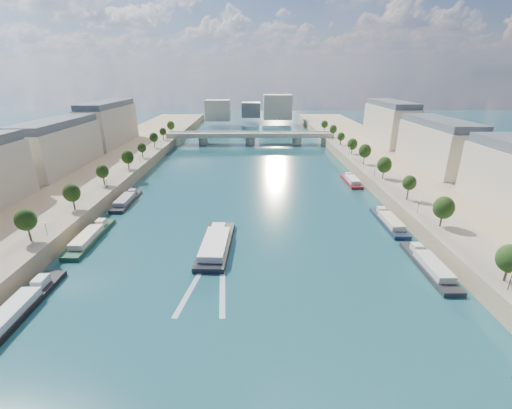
{
  "coord_description": "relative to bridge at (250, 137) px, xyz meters",
  "views": [
    {
      "loc": [
        1.94,
        -11.89,
        45.37
      ],
      "look_at": [
        2.86,
        93.19,
        5.0
      ],
      "focal_mm": 24.0,
      "sensor_mm": 36.0,
      "label": 1
    }
  ],
  "objects": [
    {
      "name": "ground",
      "position": [
        0.0,
        -121.61,
        -5.08
      ],
      "size": [
        700.0,
        700.0,
        0.0
      ],
      "primitive_type": "plane",
      "color": "#0C3336",
      "rests_on": "ground"
    },
    {
      "name": "quay_left",
      "position": [
        -72.0,
        -121.61,
        -2.58
      ],
      "size": [
        44.0,
        520.0,
        5.0
      ],
      "primitive_type": "cube",
      "color": "#9E8460",
      "rests_on": "ground"
    },
    {
      "name": "quay_right",
      "position": [
        72.0,
        -121.61,
        -2.58
      ],
      "size": [
        44.0,
        520.0,
        5.0
      ],
      "primitive_type": "cube",
      "color": "#9E8460",
      "rests_on": "ground"
    },
    {
      "name": "pave_left",
      "position": [
        -57.0,
        -121.61,
        -0.03
      ],
      "size": [
        14.0,
        520.0,
        0.1
      ],
      "primitive_type": "cube",
      "color": "gray",
      "rests_on": "quay_left"
    },
    {
      "name": "pave_right",
      "position": [
        57.0,
        -121.61,
        -0.03
      ],
      "size": [
        14.0,
        520.0,
        0.1
      ],
      "primitive_type": "cube",
      "color": "gray",
      "rests_on": "quay_right"
    },
    {
      "name": "trees_left",
      "position": [
        -55.0,
        -119.61,
        5.39
      ],
      "size": [
        4.8,
        268.8,
        8.26
      ],
      "color": "#382B1E",
      "rests_on": "ground"
    },
    {
      "name": "trees_right",
      "position": [
        55.0,
        -111.61,
        5.39
      ],
      "size": [
        4.8,
        268.8,
        8.26
      ],
      "color": "#382B1E",
      "rests_on": "ground"
    },
    {
      "name": "lamps_left",
      "position": [
        -52.5,
        -131.61,
        2.7
      ],
      "size": [
        0.36,
        200.36,
        4.28
      ],
      "color": "black",
      "rests_on": "ground"
    },
    {
      "name": "lamps_right",
      "position": [
        52.5,
        -116.61,
        2.7
      ],
      "size": [
        0.36,
        200.36,
        4.28
      ],
      "color": "black",
      "rests_on": "ground"
    },
    {
      "name": "buildings_left",
      "position": [
        -85.0,
        -109.61,
        11.37
      ],
      "size": [
        16.0,
        226.0,
        23.2
      ],
      "color": "#B9A68E",
      "rests_on": "ground"
    },
    {
      "name": "buildings_right",
      "position": [
        85.0,
        -109.61,
        11.37
      ],
      "size": [
        16.0,
        226.0,
        23.2
      ],
      "color": "#B9A68E",
      "rests_on": "ground"
    },
    {
      "name": "skyline",
      "position": [
        3.19,
        97.92,
        9.57
      ],
      "size": [
        79.0,
        42.0,
        22.0
      ],
      "color": "#B9A68E",
      "rests_on": "ground"
    },
    {
      "name": "bridge",
      "position": [
        0.0,
        0.0,
        0.0
      ],
      "size": [
        112.0,
        12.0,
        8.15
      ],
      "color": "#C1B79E",
      "rests_on": "ground"
    },
    {
      "name": "tour_barge",
      "position": [
        -8.5,
        -148.88,
        -4.05
      ],
      "size": [
        9.03,
        27.87,
        3.77
      ],
      "rotation": [
        0.0,
        0.0,
        -0.04
      ],
      "color": "black",
      "rests_on": "ground"
    },
    {
      "name": "wake",
      "position": [
        -8.5,
        -165.49,
        -5.06
      ],
      "size": [
        10.76,
        26.01,
        0.04
      ],
      "color": "silver",
      "rests_on": "ground"
    },
    {
      "name": "moored_barges_left",
      "position": [
        -45.5,
        -178.7,
        -4.24
      ],
      "size": [
        5.0,
        154.7,
        3.6
      ],
      "color": "#1C233E",
      "rests_on": "ground"
    },
    {
      "name": "moored_barges_right",
      "position": [
        45.5,
        -165.1,
        -4.24
      ],
      "size": [
        5.0,
        165.98,
        3.6
      ],
      "color": "black",
      "rests_on": "ground"
    }
  ]
}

